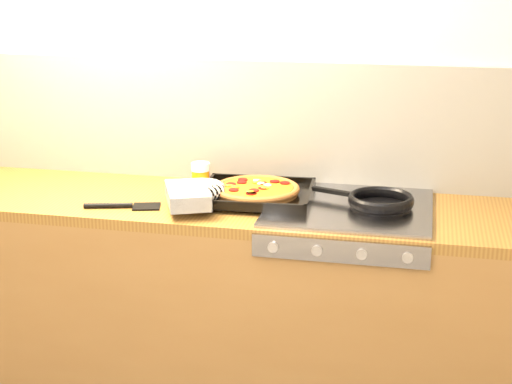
% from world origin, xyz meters
% --- Properties ---
extents(room_shell, '(3.20, 3.20, 3.20)m').
position_xyz_m(room_shell, '(0.00, 1.39, 1.15)').
color(room_shell, white).
rests_on(room_shell, ground).
extents(counter_run, '(3.20, 0.62, 0.90)m').
position_xyz_m(counter_run, '(0.00, 1.10, 0.45)').
color(counter_run, brown).
rests_on(counter_run, ground).
extents(stovetop, '(0.60, 0.56, 0.02)m').
position_xyz_m(stovetop, '(0.45, 1.10, 0.91)').
color(stovetop, gray).
rests_on(stovetop, counter_run).
extents(pizza_on_tray, '(0.56, 0.51, 0.07)m').
position_xyz_m(pizza_on_tray, '(0.03, 1.09, 0.94)').
color(pizza_on_tray, black).
rests_on(pizza_on_tray, stovetop).
extents(frying_pan, '(0.42, 0.30, 0.04)m').
position_xyz_m(frying_pan, '(0.56, 1.10, 0.94)').
color(frying_pan, black).
rests_on(frying_pan, stovetop).
extents(tomato_can, '(0.09, 0.09, 0.11)m').
position_xyz_m(tomato_can, '(-0.16, 1.23, 0.95)').
color(tomato_can, '#A70D16').
rests_on(tomato_can, counter_run).
extents(juice_glass, '(0.09, 0.09, 0.12)m').
position_xyz_m(juice_glass, '(-0.15, 1.19, 0.96)').
color(juice_glass, orange).
rests_on(juice_glass, counter_run).
extents(wooden_spoon, '(0.30, 0.06, 0.02)m').
position_xyz_m(wooden_spoon, '(0.08, 1.31, 0.91)').
color(wooden_spoon, '#B5854C').
rests_on(wooden_spoon, counter_run).
extents(black_spatula, '(0.29, 0.12, 0.02)m').
position_xyz_m(black_spatula, '(-0.37, 0.94, 0.91)').
color(black_spatula, black).
rests_on(black_spatula, counter_run).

